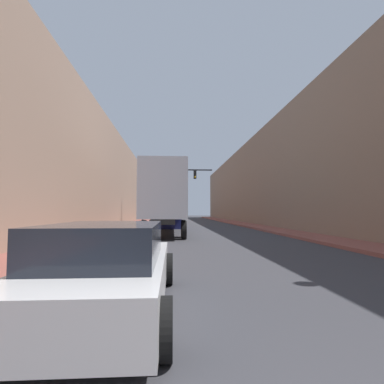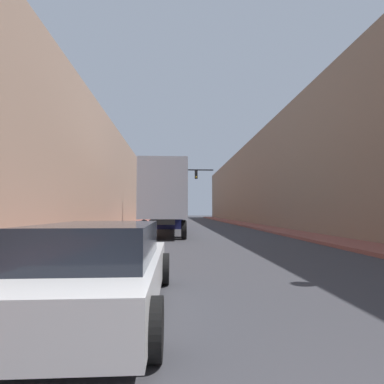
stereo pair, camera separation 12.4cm
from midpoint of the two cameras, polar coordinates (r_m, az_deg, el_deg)
The scene contains 7 objects.
sidewalk_right at distance 30.98m, azimuth 11.21°, elevation -6.23°, with size 2.15×80.00×0.15m.
sidewalk_left at distance 30.34m, azimuth -11.75°, elevation -6.28°, with size 2.15×80.00×0.15m.
building_right at distance 32.38m, azimuth 18.11°, elevation 2.54°, with size 6.00×80.00×9.79m.
building_left at distance 31.33m, azimuth -19.03°, elevation 2.40°, with size 6.00×80.00×9.40m.
semi_truck at distance 20.95m, azimuth -4.82°, elevation -1.23°, with size 2.55×12.43×4.27m.
sedan_car at distance 4.90m, azimuth -16.02°, elevation -13.84°, with size 1.98×4.46×1.33m.
traffic_signal_gantry at distance 32.05m, azimuth -5.30°, elevation 1.72°, with size 7.49×0.35×6.23m.
Camera 2 is at (-1.56, 0.02, 1.52)m, focal length 28.00 mm.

